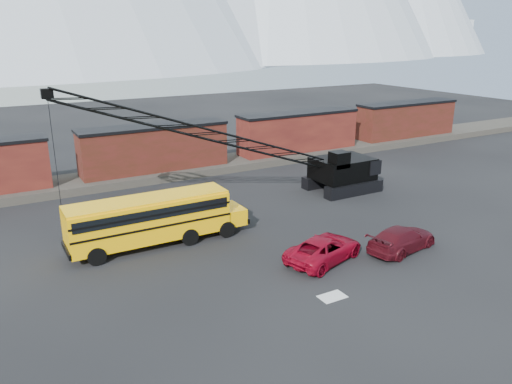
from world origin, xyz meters
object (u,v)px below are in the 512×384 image
school_bus (154,218)px  red_pickup (324,249)px  maroon_suv (402,239)px  crawler_crane (233,141)px

school_bus → red_pickup: bearing=-42.3°
maroon_suv → crawler_crane: (-5.46, 12.10, 4.49)m
maroon_suv → red_pickup: bearing=66.1°
school_bus → maroon_suv: 15.46m
red_pickup → school_bus: bearing=30.2°
school_bus → red_pickup: (7.88, -7.18, -1.05)m
school_bus → maroon_suv: school_bus is taller
school_bus → red_pickup: school_bus is taller
crawler_crane → school_bus: bearing=-153.6°
maroon_suv → crawler_crane: 14.01m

